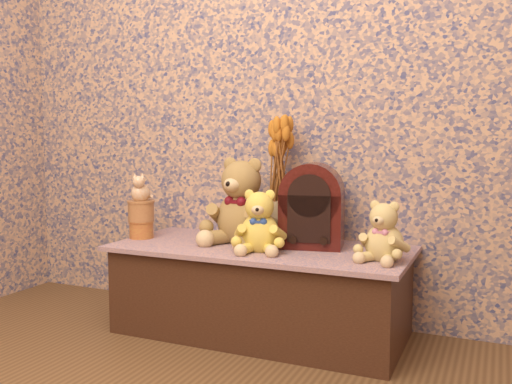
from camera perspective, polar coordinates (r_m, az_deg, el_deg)
display_shelf at (r=2.47m, az=0.48°, el=-9.97°), size 1.28×0.59×0.39m
teddy_large at (r=2.48m, az=-1.28°, el=-0.53°), size 0.37×0.42×0.41m
teddy_medium at (r=2.30m, az=0.41°, el=-2.68°), size 0.28×0.31×0.27m
teddy_small at (r=2.18m, az=13.02°, el=-3.66°), size 0.24×0.27×0.25m
cathedral_radio at (r=2.39m, az=5.76°, el=-1.34°), size 0.29×0.23×0.36m
ceramic_vase at (r=2.53m, az=2.40°, el=-2.99°), size 0.15×0.15×0.18m
dried_stalks at (r=2.50m, az=2.43°, el=4.39°), size 0.30×0.30×0.47m
biscuit_tin_lower at (r=2.67m, az=-11.64°, el=-3.77°), size 0.11×0.11×0.08m
biscuit_tin_upper at (r=2.65m, az=-11.68°, el=-1.91°), size 0.15×0.15×0.09m
cat_figurine at (r=2.64m, az=-11.72°, el=0.54°), size 0.13×0.14×0.13m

